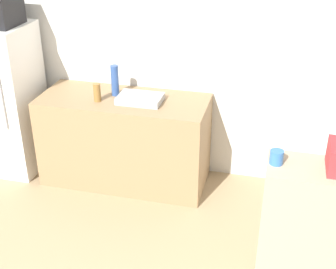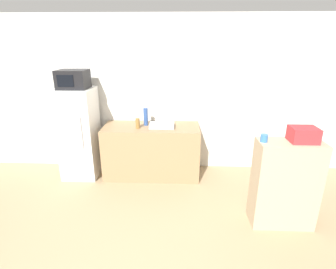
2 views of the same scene
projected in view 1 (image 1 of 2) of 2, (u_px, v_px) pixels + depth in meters
The scene contains 8 objects.
wall_back at pixel (137, 42), 4.41m from camera, with size 8.00×0.06×2.60m, color silver.
refrigerator at pixel (8, 100), 4.59m from camera, with size 0.56×0.61×1.48m.
counter at pixel (125, 140), 4.49m from camera, with size 1.57×0.65×0.87m, color #937551.
sink_basin at pixel (140, 99), 4.22m from camera, with size 0.40×0.27×0.06m, color #9EA3A8.
bottle_tall at pixel (115, 80), 4.30m from camera, with size 0.07×0.07×0.29m, color #2D4C8C.
bottle_short at pixel (97, 92), 4.21m from camera, with size 0.07×0.07×0.17m, color olive.
shelf_cabinet at pixel (317, 242), 3.01m from camera, with size 0.74×0.35×1.09m, color tan.
jar at pixel (277, 157), 2.80m from camera, with size 0.08×0.08×0.09m, color #336BB2.
Camera 1 is at (1.34, -1.33, 2.55)m, focal length 50.00 mm.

